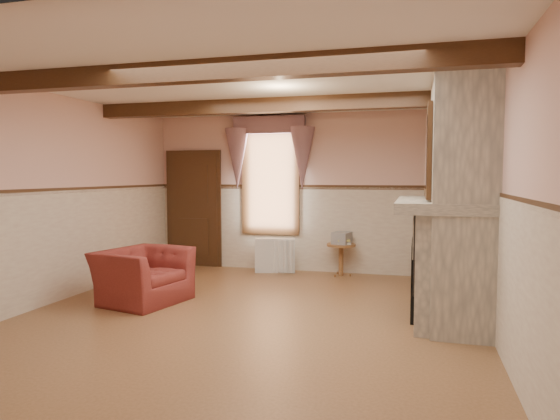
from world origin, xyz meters
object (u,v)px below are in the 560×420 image
(mantel_clock, at_px, (440,189))
(oil_lamp, at_px, (440,187))
(armchair, at_px, (143,276))
(radiator, at_px, (275,255))
(bowl, at_px, (442,196))
(side_table, at_px, (341,260))

(mantel_clock, bearing_deg, oil_lamp, -90.00)
(armchair, distance_m, mantel_clock, 4.18)
(radiator, bearing_deg, mantel_clock, -39.22)
(radiator, relative_size, oil_lamp, 2.50)
(armchair, bearing_deg, bowl, -71.72)
(side_table, bearing_deg, mantel_clock, -40.46)
(oil_lamp, bearing_deg, mantel_clock, 90.00)
(radiator, xyz_separation_m, oil_lamp, (2.68, -1.48, 1.26))
(side_table, height_order, mantel_clock, mantel_clock)
(mantel_clock, bearing_deg, radiator, 154.25)
(bowl, xyz_separation_m, mantel_clock, (0.00, 0.79, 0.06))
(bowl, xyz_separation_m, oil_lamp, (0.00, 0.60, 0.10))
(side_table, distance_m, bowl, 2.84)
(side_table, relative_size, radiator, 0.79)
(oil_lamp, bearing_deg, bowl, -90.00)
(bowl, bearing_deg, oil_lamp, 90.00)
(mantel_clock, distance_m, oil_lamp, 0.19)
(radiator, distance_m, oil_lamp, 3.32)
(side_table, distance_m, mantel_clock, 2.35)
(side_table, relative_size, bowl, 1.64)
(armchair, distance_m, oil_lamp, 4.14)
(side_table, xyz_separation_m, radiator, (-1.17, 0.00, 0.02))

